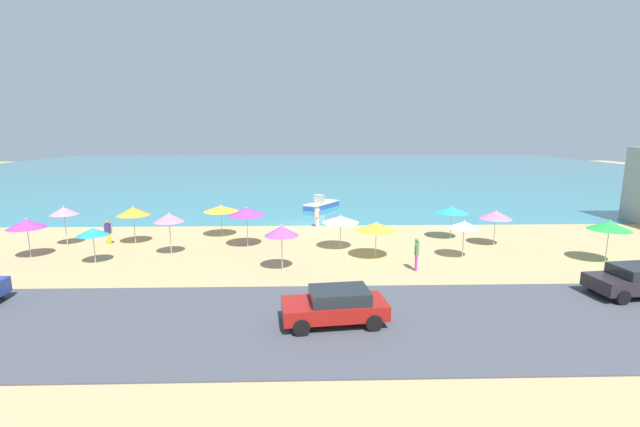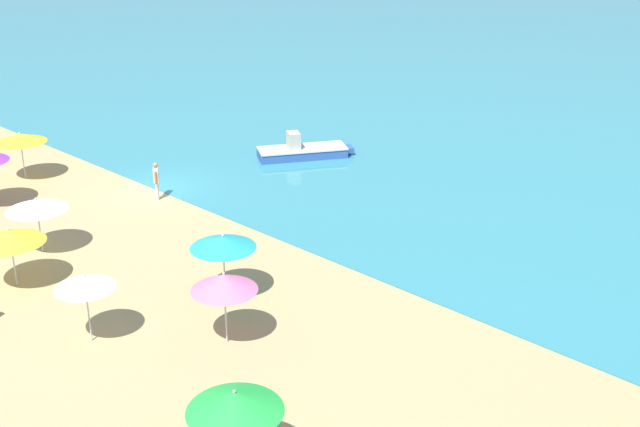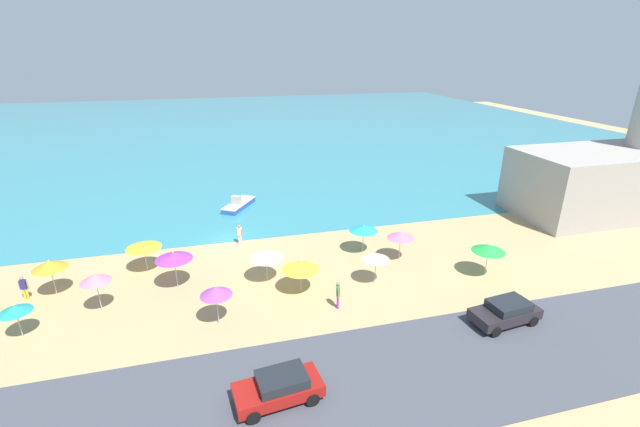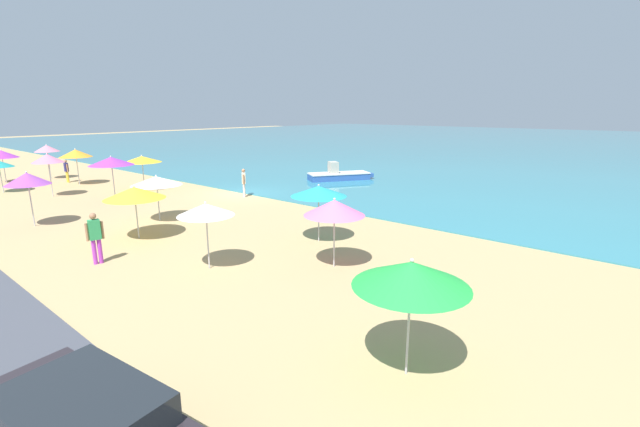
# 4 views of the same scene
# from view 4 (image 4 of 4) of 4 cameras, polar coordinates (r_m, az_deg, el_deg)

# --- Properties ---
(ground_plane) EXTENTS (160.00, 160.00, 0.00)m
(ground_plane) POSITION_cam_4_polar(r_m,az_deg,el_deg) (27.78, -10.18, 2.64)
(ground_plane) COLOR tan
(sea) EXTENTS (150.00, 110.00, 0.05)m
(sea) POSITION_cam_4_polar(r_m,az_deg,el_deg) (75.52, 24.19, 8.61)
(sea) COLOR teal
(sea) RESTS_ON ground_plane
(beach_umbrella_0) EXTENTS (2.06, 2.06, 2.41)m
(beach_umbrella_0) POSITION_cam_4_polar(r_m,az_deg,el_deg) (14.17, 1.93, 0.79)
(beach_umbrella_0) COLOR #B2B2B7
(beach_umbrella_0) RESTS_ON ground_plane
(beach_umbrella_1) EXTENTS (2.45, 2.45, 2.67)m
(beach_umbrella_1) POSITION_cam_4_polar(r_m,az_deg,el_deg) (27.34, -26.08, 6.29)
(beach_umbrella_1) COLOR #B2B2B7
(beach_umbrella_1) RESTS_ON ground_plane
(beach_umbrella_2) EXTENTS (2.15, 2.15, 2.43)m
(beach_umbrella_2) POSITION_cam_4_polar(r_m,az_deg,el_deg) (38.75, -36.74, 6.37)
(beach_umbrella_2) COLOR #B2B2B7
(beach_umbrella_2) RESTS_ON ground_plane
(beach_umbrella_4) EXTENTS (1.87, 1.87, 2.55)m
(beach_umbrella_4) POSITION_cam_4_polar(r_m,az_deg,el_deg) (23.32, -34.46, 3.84)
(beach_umbrella_4) COLOR #B2B2B7
(beach_umbrella_4) RESTS_ON ground_plane
(beach_umbrella_5) EXTENTS (2.26, 2.26, 2.36)m
(beach_umbrella_5) POSITION_cam_4_polar(r_m,az_deg,el_deg) (17.02, -0.18, 3.00)
(beach_umbrella_5) COLOR #B2B2B7
(beach_umbrella_5) RESTS_ON ground_plane
(beach_umbrella_6) EXTENTS (2.35, 2.35, 2.24)m
(beach_umbrella_6) POSITION_cam_4_polar(r_m,az_deg,el_deg) (21.70, -20.98, 4.10)
(beach_umbrella_6) COLOR #B2B2B7
(beach_umbrella_6) RESTS_ON ground_plane
(beach_umbrella_7) EXTENTS (2.14, 2.14, 2.57)m
(beach_umbrella_7) POSITION_cam_4_polar(r_m,az_deg,el_deg) (34.84, -29.81, 6.98)
(beach_umbrella_7) COLOR #B2B2B7
(beach_umbrella_7) RESTS_ON ground_plane
(beach_umbrella_8) EXTENTS (1.74, 1.74, 2.67)m
(beach_umbrella_8) POSITION_cam_4_polar(r_m,az_deg,el_deg) (38.78, -32.64, 7.32)
(beach_umbrella_8) COLOR #B2B2B7
(beach_umbrella_8) RESTS_ON ground_plane
(beach_umbrella_9) EXTENTS (2.48, 2.48, 2.31)m
(beach_umbrella_9) POSITION_cam_4_polar(r_m,az_deg,el_deg) (30.69, -22.67, 6.69)
(beach_umbrella_9) COLOR #B2B2B7
(beach_umbrella_9) RESTS_ON ground_plane
(beach_umbrella_10) EXTENTS (1.78, 1.78, 2.68)m
(beach_umbrella_10) POSITION_cam_4_polar(r_m,az_deg,el_deg) (30.82, -32.57, 6.21)
(beach_umbrella_10) COLOR #B2B2B7
(beach_umbrella_10) RESTS_ON ground_plane
(beach_umbrella_11) EXTENTS (2.31, 2.31, 2.49)m
(beach_umbrella_11) POSITION_cam_4_polar(r_m,az_deg,el_deg) (8.48, 12.07, -7.92)
(beach_umbrella_11) COLOR #B2B2B7
(beach_umbrella_11) RESTS_ON ground_plane
(beach_umbrella_12) EXTENTS (1.88, 1.88, 2.32)m
(beach_umbrella_12) POSITION_cam_4_polar(r_m,az_deg,el_deg) (14.51, -15.00, 0.51)
(beach_umbrella_12) COLOR #B2B2B7
(beach_umbrella_12) RESTS_ON ground_plane
(beach_umbrella_13) EXTENTS (2.44, 2.44, 2.24)m
(beach_umbrella_13) POSITION_cam_4_polar(r_m,az_deg,el_deg) (19.04, -23.51, 2.55)
(beach_umbrella_13) COLOR #B2B2B7
(beach_umbrella_13) RESTS_ON ground_plane
(bather_0) EXTENTS (0.45, 0.41, 1.74)m
(bather_0) POSITION_cam_4_polar(r_m,az_deg,el_deg) (26.52, -10.13, 4.26)
(bather_0) COLOR silver
(bather_0) RESTS_ON ground_plane
(bather_1) EXTENTS (0.29, 0.56, 1.82)m
(bather_1) POSITION_cam_4_polar(r_m,az_deg,el_deg) (16.64, -27.78, -2.59)
(bather_1) COLOR purple
(bather_1) RESTS_ON ground_plane
(bather_2) EXTENTS (0.57, 0.25, 1.68)m
(bather_2) POSITION_cam_4_polar(r_m,az_deg,el_deg) (36.51, -30.72, 5.05)
(bather_2) COLOR gold
(bather_2) RESTS_ON ground_plane
(skiff_nearshore) EXTENTS (3.76, 4.83, 1.38)m
(skiff_nearshore) POSITION_cam_4_polar(r_m,az_deg,el_deg) (32.41, 2.54, 5.13)
(skiff_nearshore) COLOR #2E56A1
(skiff_nearshore) RESTS_ON sea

